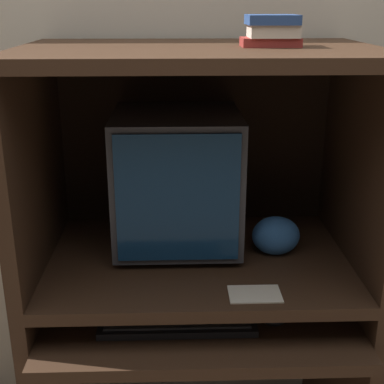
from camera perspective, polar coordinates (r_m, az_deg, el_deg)
The scene contains 10 objects.
wall_back at distance 1.87m, azimuth 0.18°, elevation 12.40°, with size 6.00×0.06×2.60m.
desk_base at distance 1.81m, azimuth 0.67°, elevation -18.30°, with size 0.98×0.70×0.68m.
desk_monitor_shelf at distance 1.66m, azimuth 0.64°, elevation -7.62°, with size 0.98×0.64×0.12m.
hutch_upper at distance 1.55m, azimuth 0.64°, elevation 7.66°, with size 0.98×0.64×0.62m.
crt_monitor at distance 1.64m, azimuth -1.59°, elevation 1.37°, with size 0.38×0.38×0.42m.
keyboard at distance 1.54m, azimuth -1.56°, elevation -13.59°, with size 0.44×0.14×0.03m.
mouse at distance 1.56m, azimuth 8.75°, elevation -13.38°, with size 0.06×0.04×0.03m.
snack_bag at distance 1.66m, azimuth 8.93°, elevation -4.60°, with size 0.15×0.11×0.12m.
book_stack at distance 1.48m, azimuth 8.52°, elevation 16.67°, with size 0.15×0.12×0.08m.
paper_card at distance 1.45m, azimuth 6.71°, elevation -10.76°, with size 0.14×0.09×0.00m.
Camera 1 is at (-0.07, -1.16, 1.54)m, focal length 50.00 mm.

